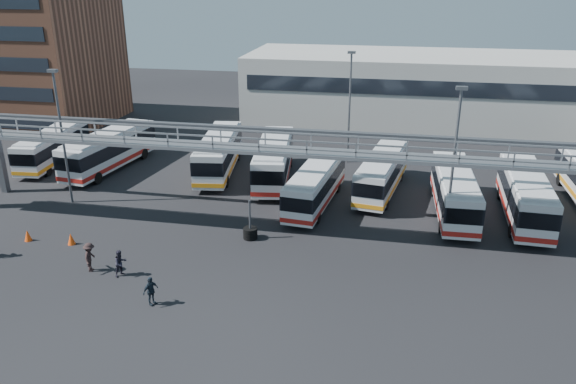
% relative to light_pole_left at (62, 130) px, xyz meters
% --- Properties ---
extents(ground, '(140.00, 140.00, 0.00)m').
position_rel_light_pole_left_xyz_m(ground, '(16.00, -8.00, -5.73)').
color(ground, black).
rests_on(ground, ground).
extents(gantry, '(51.40, 5.15, 7.10)m').
position_rel_light_pole_left_xyz_m(gantry, '(16.00, -2.13, -0.22)').
color(gantry, gray).
rests_on(gantry, ground).
extents(apartment_building, '(18.00, 15.00, 16.00)m').
position_rel_light_pole_left_xyz_m(apartment_building, '(-18.00, 22.00, 2.27)').
color(apartment_building, brown).
rests_on(apartment_building, ground).
extents(warehouse, '(42.00, 14.00, 8.00)m').
position_rel_light_pole_left_xyz_m(warehouse, '(28.00, 30.00, -1.73)').
color(warehouse, '#9E9E99').
rests_on(warehouse, ground).
extents(light_pole_left, '(0.70, 0.35, 10.21)m').
position_rel_light_pole_left_xyz_m(light_pole_left, '(0.00, 0.00, 0.00)').
color(light_pole_left, '#4C4F54').
rests_on(light_pole_left, ground).
extents(light_pole_mid, '(0.70, 0.35, 10.21)m').
position_rel_light_pole_left_xyz_m(light_pole_mid, '(28.00, -1.00, 0.00)').
color(light_pole_mid, '#4C4F54').
rests_on(light_pole_mid, ground).
extents(light_pole_back, '(0.70, 0.35, 10.21)m').
position_rel_light_pole_left_xyz_m(light_pole_back, '(20.00, 14.00, 0.00)').
color(light_pole_back, '#4C4F54').
rests_on(light_pole_back, ground).
extents(bus_0, '(3.32, 10.42, 3.11)m').
position_rel_light_pole_left_xyz_m(bus_0, '(-6.67, 8.24, -4.01)').
color(bus_0, silver).
rests_on(bus_0, ground).
extents(bus_1, '(4.04, 11.53, 3.43)m').
position_rel_light_pole_left_xyz_m(bus_1, '(-0.79, 7.83, -3.83)').
color(bus_1, silver).
rests_on(bus_1, ground).
extents(bus_3, '(4.18, 11.51, 3.42)m').
position_rel_light_pole_left_xyz_m(bus_3, '(9.14, 8.83, -3.84)').
color(bus_3, silver).
rests_on(bus_3, ground).
extents(bus_4, '(4.02, 11.51, 3.42)m').
position_rel_light_pole_left_xyz_m(bus_4, '(14.31, 7.87, -3.83)').
color(bus_4, silver).
rests_on(bus_4, ground).
extents(bus_5, '(3.47, 10.40, 3.10)m').
position_rel_light_pole_left_xyz_m(bus_5, '(18.59, 3.07, -4.01)').
color(bus_5, silver).
rests_on(bus_5, ground).
extents(bus_6, '(4.01, 10.63, 3.15)m').
position_rel_light_pole_left_xyz_m(bus_6, '(23.41, 6.68, -3.98)').
color(bus_6, silver).
rests_on(bus_6, ground).
extents(bus_7, '(2.83, 10.89, 3.29)m').
position_rel_light_pole_left_xyz_m(bus_7, '(28.77, 3.38, -3.91)').
color(bus_7, silver).
rests_on(bus_7, ground).
extents(bus_8, '(3.00, 11.20, 3.38)m').
position_rel_light_pole_left_xyz_m(bus_8, '(33.65, 3.53, -3.86)').
color(bus_8, silver).
rests_on(bus_8, ground).
extents(pedestrian_b, '(0.93, 1.00, 1.63)m').
position_rel_light_pole_left_xyz_m(pedestrian_b, '(9.03, -9.75, -4.91)').
color(pedestrian_b, '#221F2C').
rests_on(pedestrian_b, ground).
extents(pedestrian_c, '(0.91, 1.29, 1.82)m').
position_rel_light_pole_left_xyz_m(pedestrian_c, '(7.01, -9.57, -4.82)').
color(pedestrian_c, black).
rests_on(pedestrian_c, ground).
extents(pedestrian_d, '(0.80, 1.04, 1.65)m').
position_rel_light_pole_left_xyz_m(pedestrian_d, '(12.05, -12.30, -4.90)').
color(pedestrian_d, '#18222C').
rests_on(pedestrian_d, ground).
extents(cone_left, '(0.55, 0.55, 0.78)m').
position_rel_light_pole_left_xyz_m(cone_left, '(3.92, -6.62, -5.34)').
color(cone_left, '#FA4B0D').
rests_on(cone_left, ground).
extents(cone_right, '(0.61, 0.61, 0.76)m').
position_rel_light_pole_left_xyz_m(cone_right, '(0.80, -6.69, -5.35)').
color(cone_right, '#FA4B0D').
rests_on(cone_right, ground).
extents(tire_stack, '(0.96, 0.96, 2.73)m').
position_rel_light_pole_left_xyz_m(tire_stack, '(15.20, -3.50, -5.27)').
color(tire_stack, black).
rests_on(tire_stack, ground).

